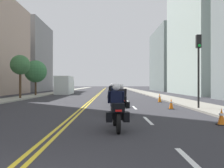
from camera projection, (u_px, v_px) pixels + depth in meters
name	position (u px, v px, depth m)	size (l,w,h in m)	color
ground_plane	(101.00, 92.00, 51.01)	(264.00, 264.00, 0.00)	#2D2D32
sidewalk_left	(61.00, 92.00, 50.94)	(2.48, 144.00, 0.12)	#9B9B8E
sidewalk_right	(141.00, 92.00, 51.08)	(2.48, 144.00, 0.12)	gray
centreline_yellow_inner	(100.00, 92.00, 51.01)	(0.12, 132.00, 0.01)	yellow
centreline_yellow_outer	(102.00, 92.00, 51.01)	(0.12, 132.00, 0.01)	yellow
lane_dashes_white	(123.00, 97.00, 32.04)	(0.14, 56.40, 0.01)	silver
building_right_1	(203.00, 17.00, 39.66)	(7.33, 18.24, 23.98)	#A7B9B0
building_left_2	(23.00, 57.00, 56.95)	(9.84, 15.41, 15.14)	gray
building_right_2	(172.00, 60.00, 60.84)	(8.07, 18.84, 14.48)	slate
motorcycle_0	(117.00, 111.00, 8.75)	(0.78, 2.26, 1.61)	black
motorcycle_1	(122.00, 102.00, 13.37)	(0.77, 2.14, 1.59)	black
motorcycle_2	(115.00, 98.00, 17.61)	(0.78, 2.26, 1.62)	black
motorcycle_3	(112.00, 95.00, 21.98)	(0.76, 2.16, 1.64)	black
motorcycle_4	(116.00, 93.00, 26.68)	(0.78, 2.25, 1.65)	black
motorcycle_5	(112.00, 92.00, 30.90)	(0.77, 2.25, 1.63)	black
motorcycle_6	(112.00, 91.00, 35.00)	(0.76, 2.09, 1.59)	black
motorcycle_7	(111.00, 90.00, 39.77)	(0.77, 2.15, 1.58)	black
traffic_cone_0	(221.00, 117.00, 9.82)	(0.36, 0.36, 0.64)	black
traffic_cone_1	(171.00, 104.00, 16.04)	(0.34, 0.34, 0.69)	black
traffic_cone_2	(160.00, 98.00, 22.12)	(0.36, 0.36, 0.81)	black
traffic_light_near	(199.00, 58.00, 15.66)	(0.28, 0.38, 4.60)	black
street_tree_0	(20.00, 65.00, 26.77)	(2.06, 2.06, 4.64)	#4B3520
street_tree_1	(36.00, 71.00, 33.70)	(2.93, 2.93, 4.72)	#473421
parked_truck	(65.00, 86.00, 40.54)	(2.20, 6.50, 2.80)	#B5C6B8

